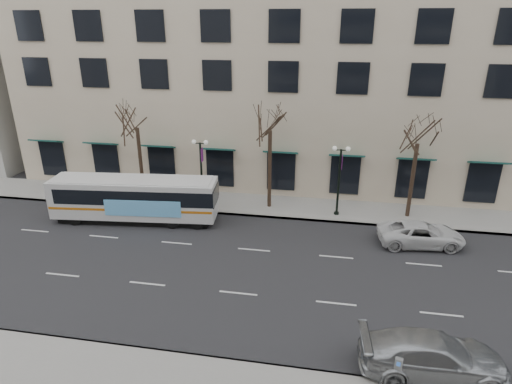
% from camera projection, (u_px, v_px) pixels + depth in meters
% --- Properties ---
extents(ground, '(160.00, 160.00, 0.00)m').
position_uv_depth(ground, '(247.00, 270.00, 24.25)').
color(ground, black).
rests_on(ground, ground).
extents(sidewalk_far, '(80.00, 4.00, 0.15)m').
position_uv_depth(sidewalk_far, '(336.00, 211.00, 31.65)').
color(sidewalk_far, gray).
rests_on(sidewalk_far, ground).
extents(building_hotel, '(40.00, 20.00, 24.00)m').
position_uv_depth(building_hotel, '(268.00, 34.00, 39.33)').
color(building_hotel, '#C5B296').
rests_on(building_hotel, ground).
extents(tree_far_left, '(3.60, 3.60, 8.34)m').
position_uv_depth(tree_far_left, '(136.00, 115.00, 31.42)').
color(tree_far_left, black).
rests_on(tree_far_left, ground).
extents(tree_far_mid, '(3.60, 3.60, 8.55)m').
position_uv_depth(tree_far_mid, '(270.00, 117.00, 29.74)').
color(tree_far_mid, black).
rests_on(tree_far_mid, ground).
extents(tree_far_right, '(3.60, 3.60, 8.06)m').
position_uv_depth(tree_far_right, '(419.00, 130.00, 28.31)').
color(tree_far_right, black).
rests_on(tree_far_right, ground).
extents(lamp_post_left, '(1.22, 0.45, 5.21)m').
position_uv_depth(lamp_post_left, '(201.00, 170.00, 31.46)').
color(lamp_post_left, black).
rests_on(lamp_post_left, ground).
extents(lamp_post_right, '(1.22, 0.45, 5.21)m').
position_uv_depth(lamp_post_right, '(339.00, 178.00, 29.85)').
color(lamp_post_right, black).
rests_on(lamp_post_right, ground).
extents(city_bus, '(11.63, 3.60, 3.10)m').
position_uv_depth(city_bus, '(136.00, 198.00, 29.70)').
color(city_bus, silver).
rests_on(city_bus, ground).
extents(silver_car, '(5.89, 2.74, 1.67)m').
position_uv_depth(silver_car, '(433.00, 355.00, 16.87)').
color(silver_car, '#A6AAAE').
rests_on(silver_car, ground).
extents(white_pickup, '(5.49, 3.00, 1.46)m').
position_uv_depth(white_pickup, '(421.00, 234.00, 26.74)').
color(white_pickup, silver).
rests_on(white_pickup, ground).
extents(pay_station, '(0.31, 0.24, 1.29)m').
position_uv_depth(pay_station, '(398.00, 366.00, 16.01)').
color(pay_station, gray).
rests_on(pay_station, sidewalk_near).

